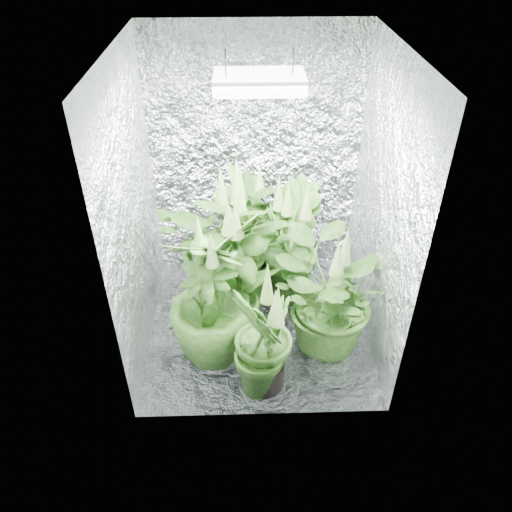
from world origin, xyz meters
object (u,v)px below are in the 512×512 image
object	(u,v)px
circulation_fan	(336,295)
plant_g	(264,342)
grow_lamp	(259,82)
plant_d	(210,298)
plant_f	(236,276)
plant_e	(328,302)
plant_a	(231,243)
plant_b	(244,231)
plant_c	(289,245)

from	to	relation	value
circulation_fan	plant_g	bearing A→B (deg)	-113.87
grow_lamp	plant_d	size ratio (longest dim) A/B	0.46
plant_d	plant_f	size ratio (longest dim) A/B	0.92
plant_d	plant_e	world-z (taller)	plant_d
plant_a	circulation_fan	distance (m)	0.91
plant_b	plant_f	xyz separation A→B (m)	(-0.06, -0.62, 0.04)
grow_lamp	plant_d	bearing A→B (deg)	-140.41
plant_g	circulation_fan	world-z (taller)	plant_g
plant_f	circulation_fan	world-z (taller)	plant_f
plant_c	plant_d	size ratio (longest dim) A/B	0.97
plant_b	plant_d	world-z (taller)	plant_b
plant_d	plant_g	xyz separation A→B (m)	(0.34, -0.32, -0.09)
plant_b	plant_e	distance (m)	0.97
grow_lamp	circulation_fan	xyz separation A→B (m)	(0.61, 0.15, -1.68)
grow_lamp	plant_c	distance (m)	1.41
plant_a	plant_g	bearing A→B (deg)	-76.79
plant_c	plant_f	xyz separation A→B (m)	(-0.40, -0.44, 0.06)
plant_b	plant_f	distance (m)	0.63
plant_g	plant_f	bearing A→B (deg)	108.10
plant_c	plant_e	world-z (taller)	plant_c
plant_b	plant_e	world-z (taller)	plant_b
plant_e	circulation_fan	world-z (taller)	plant_e
plant_a	plant_e	bearing A→B (deg)	-40.20
plant_c	plant_d	world-z (taller)	plant_d
plant_c	circulation_fan	xyz separation A→B (m)	(0.36, -0.20, -0.34)
plant_a	plant_e	xyz separation A→B (m)	(0.66, -0.55, -0.11)
plant_a	plant_g	xyz separation A→B (m)	(0.21, -0.89, -0.14)
plant_a	plant_e	distance (m)	0.87
plant_b	grow_lamp	bearing A→B (deg)	-80.22
plant_g	grow_lamp	bearing A→B (deg)	91.05
grow_lamp	plant_f	bearing A→B (deg)	-150.69
plant_d	circulation_fan	bearing A→B (deg)	24.46
grow_lamp	plant_c	world-z (taller)	grow_lamp
plant_b	plant_d	xyz separation A→B (m)	(-0.24, -0.81, 0.01)
plant_e	plant_g	world-z (taller)	plant_e
grow_lamp	plant_a	size ratio (longest dim) A/B	0.40
plant_c	plant_a	bearing A→B (deg)	-173.12
grow_lamp	plant_a	distance (m)	1.32
plant_d	plant_e	distance (m)	0.79
plant_a	plant_f	size ratio (longest dim) A/B	1.04
circulation_fan	plant_d	bearing A→B (deg)	-140.71
grow_lamp	circulation_fan	distance (m)	1.79
plant_c	grow_lamp	bearing A→B (deg)	-125.04
plant_b	circulation_fan	bearing A→B (deg)	-28.78
plant_e	circulation_fan	xyz separation A→B (m)	(0.15, 0.41, -0.30)
plant_c	plant_g	xyz separation A→B (m)	(-0.23, -0.94, -0.06)
plant_f	grow_lamp	bearing A→B (deg)	29.31
plant_c	plant_b	bearing A→B (deg)	151.11
plant_e	plant_f	xyz separation A→B (m)	(-0.61, 0.17, 0.10)
plant_f	plant_g	distance (m)	0.54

